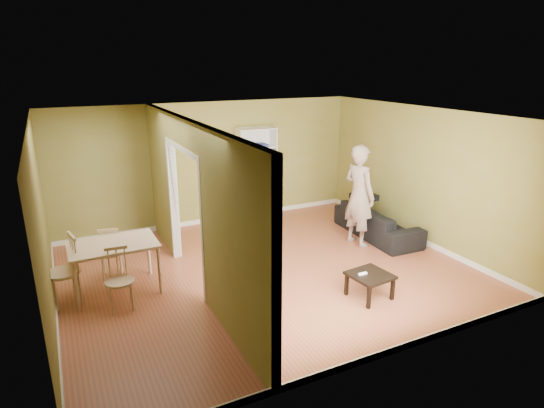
{
  "coord_description": "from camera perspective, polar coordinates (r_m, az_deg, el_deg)",
  "views": [
    {
      "loc": [
        -3.01,
        -6.32,
        3.39
      ],
      "look_at": [
        0.2,
        0.2,
        1.1
      ],
      "focal_mm": 30.0,
      "sensor_mm": 36.0,
      "label": 1
    }
  ],
  "objects": [
    {
      "name": "game_controller",
      "position": [
        6.9,
        11.31,
        -8.57
      ],
      "size": [
        0.14,
        0.04,
        0.03
      ],
      "primitive_type": "cube",
      "color": "white",
      "rests_on": "coffee_table"
    },
    {
      "name": "paper_box_teal",
      "position": [
        9.99,
        -2.44,
        3.24
      ],
      "size": [
        0.41,
        0.26,
        0.21
      ],
      "primitive_type": "cube",
      "color": "#207D59",
      "rests_on": "bookshelf"
    },
    {
      "name": "chair_far",
      "position": [
        7.87,
        -19.58,
        -5.58
      ],
      "size": [
        0.46,
        0.46,
        0.88
      ],
      "primitive_type": null,
      "rotation": [
        0.0,
        0.0,
        2.98
      ],
      "color": "tan",
      "rests_on": "ground"
    },
    {
      "name": "dining_table",
      "position": [
        7.23,
        -19.3,
        -5.27
      ],
      "size": [
        1.27,
        0.85,
        0.79
      ],
      "rotation": [
        0.0,
        0.0,
        0.01
      ],
      "color": "#C8AC8F",
      "rests_on": "ground"
    },
    {
      "name": "wall_speaker",
      "position": [
        10.18,
        0.38,
        9.08
      ],
      "size": [
        0.1,
        0.1,
        0.1
      ],
      "primitive_type": "cube",
      "color": "black",
      "rests_on": "room_shell"
    },
    {
      "name": "chair_near",
      "position": [
        6.84,
        -18.6,
        -8.99
      ],
      "size": [
        0.44,
        0.44,
        0.89
      ],
      "primitive_type": null,
      "rotation": [
        0.0,
        0.0,
        -0.08
      ],
      "color": "tan",
      "rests_on": "ground"
    },
    {
      "name": "chair_left",
      "position": [
        7.24,
        -24.8,
        -7.61
      ],
      "size": [
        0.56,
        0.56,
        1.04
      ],
      "primitive_type": null,
      "rotation": [
        0.0,
        0.0,
        -1.37
      ],
      "color": "#D9B185",
      "rests_on": "ground"
    },
    {
      "name": "partition",
      "position": [
        6.89,
        -9.75,
        -0.41
      ],
      "size": [
        0.22,
        5.5,
        2.6
      ],
      "primitive_type": null,
      "color": "olive",
      "rests_on": "ground"
    },
    {
      "name": "sofa",
      "position": [
        9.36,
        13.11,
        -1.67
      ],
      "size": [
        2.08,
        0.97,
        0.78
      ],
      "primitive_type": "imported",
      "rotation": [
        0.0,
        0.0,
        1.52
      ],
      "color": "black",
      "rests_on": "ground"
    },
    {
      "name": "coffee_table",
      "position": [
        6.97,
        12.19,
        -9.0
      ],
      "size": [
        0.57,
        0.57,
        0.38
      ],
      "rotation": [
        0.0,
        0.0,
        0.11
      ],
      "color": "black",
      "rests_on": "ground"
    },
    {
      "name": "bookshelf",
      "position": [
        10.05,
        -2.1,
        3.83
      ],
      "size": [
        0.86,
        0.37,
        2.03
      ],
      "color": "white",
      "rests_on": "ground"
    },
    {
      "name": "paper_box_navy_b",
      "position": [
        9.95,
        -1.9,
        5.56
      ],
      "size": [
        0.43,
        0.28,
        0.22
      ],
      "primitive_type": "cube",
      "color": "navy",
      "rests_on": "bookshelf"
    },
    {
      "name": "person",
      "position": [
        8.65,
        10.94,
        2.11
      ],
      "size": [
        0.91,
        0.75,
        2.28
      ],
      "primitive_type": "imported",
      "rotation": [
        0.0,
        0.0,
        1.7
      ],
      "color": "slate",
      "rests_on": "ground"
    },
    {
      "name": "room_shell",
      "position": [
        7.3,
        -0.72,
        0.87
      ],
      "size": [
        6.5,
        6.5,
        6.5
      ],
      "color": "#B35938",
      "rests_on": "ground"
    },
    {
      "name": "paper_box_navy_c",
      "position": [
        9.89,
        -2.01,
        6.93
      ],
      "size": [
        0.46,
        0.3,
        0.24
      ],
      "primitive_type": "cube",
      "color": "navy",
      "rests_on": "bookshelf"
    }
  ]
}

